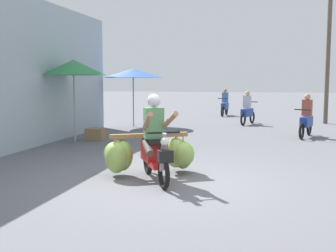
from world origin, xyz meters
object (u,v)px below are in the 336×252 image
motorbike_main_loaded (153,151)px  produce_crate (95,134)px  motorbike_distant_ahead_right (306,120)px  market_umbrella_further_along (133,73)px  utility_pole (328,47)px  motorbike_distant_ahead_left (247,111)px  market_umbrella_near_shop (74,67)px  motorbike_distant_far_ahead (225,105)px

motorbike_main_loaded → produce_crate: (-3.03, 4.26, -0.30)m
motorbike_distant_ahead_right → produce_crate: motorbike_distant_ahead_right is taller
motorbike_main_loaded → market_umbrella_further_along: market_umbrella_further_along is taller
motorbike_distant_ahead_right → utility_pole: bearing=75.6°
motorbike_main_loaded → motorbike_distant_ahead_left: size_ratio=1.25×
motorbike_main_loaded → market_umbrella_near_shop: (-3.47, 3.78, 1.72)m
motorbike_distant_ahead_right → motorbike_distant_far_ahead: size_ratio=0.97×
market_umbrella_near_shop → market_umbrella_further_along: 4.30m
motorbike_distant_ahead_left → motorbike_distant_ahead_right: 4.03m
motorbike_distant_ahead_right → motorbike_distant_far_ahead: same height
motorbike_distant_ahead_right → market_umbrella_near_shop: (-6.80, -2.69, 1.63)m
motorbike_distant_far_ahead → produce_crate: size_ratio=2.89×
motorbike_main_loaded → produce_crate: size_ratio=3.51×
produce_crate → motorbike_distant_ahead_right: bearing=19.1°
motorbike_distant_ahead_left → market_umbrella_near_shop: (-4.77, -6.16, 1.63)m
market_umbrella_further_along → utility_pole: 8.22m
motorbike_main_loaded → motorbike_distant_ahead_left: (1.30, 9.94, 0.09)m
motorbike_distant_ahead_left → motorbike_distant_far_ahead: size_ratio=0.97×
motorbike_main_loaded → market_umbrella_further_along: (-3.05, 8.05, 1.63)m
utility_pole → motorbike_distant_ahead_left: bearing=-160.6°
motorbike_distant_ahead_left → motorbike_distant_ahead_right: size_ratio=1.00×
motorbike_distant_ahead_left → produce_crate: size_ratio=2.81×
utility_pole → market_umbrella_near_shop: bearing=-137.6°
motorbike_distant_ahead_right → utility_pole: size_ratio=0.25×
motorbike_distant_ahead_right → utility_pole: 5.44m
market_umbrella_near_shop → utility_pole: (7.99, 7.30, 1.00)m
market_umbrella_near_shop → produce_crate: market_umbrella_near_shop is taller
market_umbrella_further_along → produce_crate: market_umbrella_further_along is taller
motorbike_distant_ahead_left → motorbike_distant_far_ahead: same height
motorbike_distant_ahead_left → market_umbrella_further_along: 4.98m
motorbike_distant_ahead_left → produce_crate: 7.15m
motorbike_distant_ahead_right → produce_crate: bearing=-160.9°
motorbike_distant_far_ahead → utility_pole: utility_pole is taller
motorbike_distant_ahead_right → produce_crate: (-6.36, -2.21, -0.39)m
produce_crate → utility_pole: size_ratio=0.09×
market_umbrella_further_along → motorbike_main_loaded: bearing=-69.3°
motorbike_distant_ahead_left → utility_pole: bearing=19.4°
motorbike_distant_ahead_left → utility_pole: size_ratio=0.25×
motorbike_distant_ahead_left → market_umbrella_further_along: (-4.34, -1.89, 1.54)m
market_umbrella_further_along → utility_pole: (7.56, 3.02, 1.09)m
market_umbrella_further_along → motorbike_distant_ahead_right: bearing=-14.0°
motorbike_distant_ahead_right → market_umbrella_near_shop: market_umbrella_near_shop is taller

